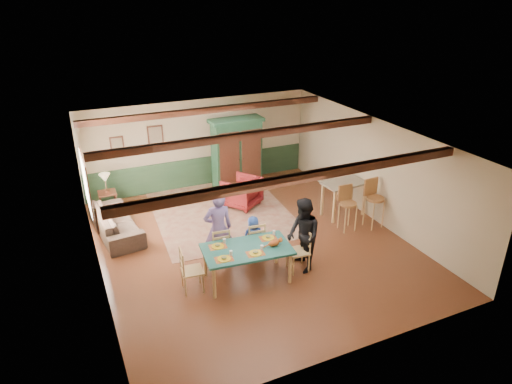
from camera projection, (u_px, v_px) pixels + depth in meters
name	position (u px, v px, depth m)	size (l,w,h in m)	color
floor	(252.00, 243.00, 11.09)	(8.00, 8.00, 0.00)	#532717
wall_back	(199.00, 144.00, 13.87)	(7.00, 0.02, 2.70)	beige
wall_left	(94.00, 222.00, 9.23)	(0.02, 8.00, 2.70)	beige
wall_right	(375.00, 170.00, 11.85)	(0.02, 8.00, 2.70)	beige
ceiling	(252.00, 137.00, 9.99)	(7.00, 8.00, 0.02)	white
wainscot_back	(201.00, 171.00, 14.22)	(6.95, 0.03, 0.90)	#223F27
ceiling_beam_front	(304.00, 177.00, 8.11)	(6.95, 0.16, 0.16)	black
ceiling_beam_mid	(245.00, 136.00, 10.36)	(6.95, 0.16, 0.16)	black
ceiling_beam_back	(208.00, 110.00, 12.52)	(6.95, 0.16, 0.16)	black
window_left	(86.00, 183.00, 10.57)	(0.06, 1.60, 1.30)	white
picture_left_wall	(96.00, 217.00, 8.58)	(0.04, 0.42, 0.52)	tan
picture_back_a	(155.00, 135.00, 13.17)	(0.45, 0.04, 0.55)	tan
picture_back_b	(117.00, 145.00, 12.82)	(0.38, 0.04, 0.48)	tan
dining_table	(247.00, 264.00, 9.59)	(1.83, 1.01, 0.76)	#1B554E
dining_chair_far_left	(220.00, 246.00, 10.06)	(0.43, 0.45, 0.96)	tan
dining_chair_far_right	(254.00, 240.00, 10.30)	(0.43, 0.45, 0.96)	tan
dining_chair_end_left	(192.00, 270.00, 9.21)	(0.43, 0.45, 0.96)	tan
dining_chair_end_right	(298.00, 250.00, 9.89)	(0.43, 0.45, 0.96)	tan
person_man	(218.00, 229.00, 9.97)	(0.64, 0.42, 1.75)	#715B9C
person_woman	(303.00, 235.00, 9.77)	(0.81, 0.63, 1.67)	black
person_child	(253.00, 237.00, 10.36)	(0.50, 0.32, 1.02)	navy
cat	(274.00, 243.00, 9.47)	(0.37, 0.14, 0.18)	#BB5321
place_setting_near_left	(224.00, 257.00, 9.03)	(0.41, 0.30, 0.11)	gold
place_setting_near_center	(255.00, 251.00, 9.22)	(0.41, 0.30, 0.11)	gold
place_setting_far_left	(218.00, 244.00, 9.47)	(0.41, 0.30, 0.11)	gold
place_setting_far_right	(268.00, 236.00, 9.79)	(0.41, 0.30, 0.11)	gold
area_rug	(221.00, 212.00, 12.63)	(3.55, 4.21, 0.01)	tan
armoire	(237.00, 155.00, 13.62)	(1.58, 0.63, 2.23)	#143421
armchair	(242.00, 192.00, 12.87)	(0.90, 0.92, 0.84)	#521016
sofa	(116.00, 222.00, 11.41)	(2.24, 0.87, 0.65)	#382A23
end_table	(108.00, 202.00, 12.57)	(0.47, 0.47, 0.58)	black
table_lamp	(106.00, 183.00, 12.34)	(0.30, 0.30, 0.53)	#D5C18A
counter_table	(343.00, 199.00, 12.30)	(1.16, 0.68, 0.97)	tan
bar_stool_left	(348.00, 209.00, 11.50)	(0.42, 0.46, 1.18)	#A26E3F
bar_stool_right	(375.00, 204.00, 11.64)	(0.45, 0.50, 1.28)	#A26E3F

